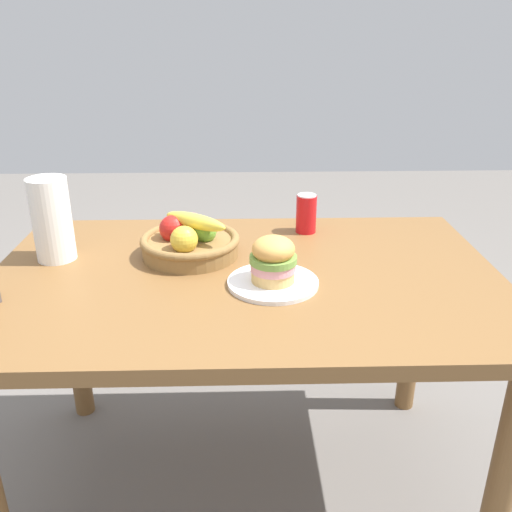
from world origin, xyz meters
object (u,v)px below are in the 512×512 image
at_px(sandwich, 273,259).
at_px(paper_towel_roll, 52,220).
at_px(fruit_basket, 190,241).
at_px(plate, 273,283).
at_px(soda_can, 306,214).

relative_size(sandwich, paper_towel_roll, 0.51).
bearing_deg(sandwich, fruit_basket, 139.09).
height_order(plate, fruit_basket, fruit_basket).
bearing_deg(fruit_basket, plate, -40.91).
relative_size(sandwich, soda_can, 0.97).
bearing_deg(plate, fruit_basket, 139.09).
xyz_separation_m(sandwich, paper_towel_roll, (-0.62, 0.19, 0.05)).
relative_size(plate, soda_can, 1.90).
bearing_deg(paper_towel_roll, plate, -17.08).
bearing_deg(plate, soda_can, 71.65).
relative_size(plate, sandwich, 1.95).
relative_size(fruit_basket, paper_towel_roll, 1.21).
height_order(soda_can, fruit_basket, fruit_basket).
height_order(plate, sandwich, sandwich).
bearing_deg(soda_can, fruit_basket, -152.40).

